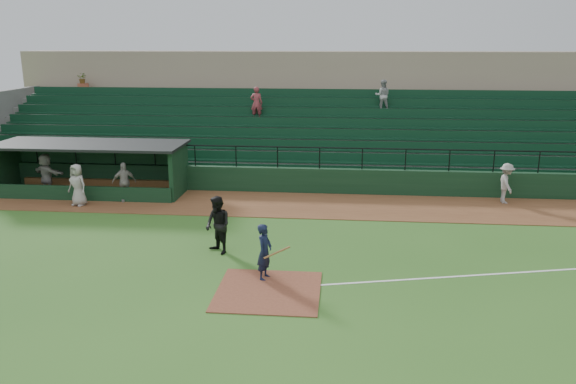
{
  "coord_description": "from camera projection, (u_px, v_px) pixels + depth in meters",
  "views": [
    {
      "loc": [
        2.02,
        -16.04,
        7.05
      ],
      "look_at": [
        0.0,
        5.0,
        1.4
      ],
      "focal_mm": 35.35,
      "sensor_mm": 36.0,
      "label": 1
    }
  ],
  "objects": [
    {
      "name": "ground",
      "position": [
        273.0,
        278.0,
        17.43
      ],
      "size": [
        90.0,
        90.0,
        0.0
      ],
      "primitive_type": "plane",
      "color": "#2E5D1E",
      "rests_on": "ground"
    },
    {
      "name": "stadium_structure",
      "position": [
        307.0,
        126.0,
        32.67
      ],
      "size": [
        38.0,
        13.08,
        6.4
      ],
      "color": "black",
      "rests_on": "ground"
    },
    {
      "name": "home_plate_dirt",
      "position": [
        268.0,
        291.0,
        16.47
      ],
      "size": [
        3.0,
        3.0,
        0.03
      ],
      "primitive_type": "cube",
      "color": "brown",
      "rests_on": "ground"
    },
    {
      "name": "dugout",
      "position": [
        95.0,
        164.0,
        27.18
      ],
      "size": [
        8.9,
        3.2,
        2.42
      ],
      "color": "black",
      "rests_on": "ground"
    },
    {
      "name": "dugout_player_a",
      "position": [
        124.0,
        182.0,
        25.43
      ],
      "size": [
        1.13,
        0.86,
        1.78
      ],
      "primitive_type": "imported",
      "rotation": [
        0.0,
        0.0,
        0.47
      ],
      "color": "#9D9893",
      "rests_on": "warning_track"
    },
    {
      "name": "umpire",
      "position": [
        218.0,
        225.0,
        19.22
      ],
      "size": [
        1.22,
        1.21,
        1.99
      ],
      "primitive_type": "imported",
      "rotation": [
        0.0,
        0.0,
        -0.77
      ],
      "color": "black",
      "rests_on": "ground"
    },
    {
      "name": "foul_line",
      "position": [
        529.0,
        272.0,
        17.85
      ],
      "size": [
        17.49,
        4.44,
        0.01
      ],
      "primitive_type": "cube",
      "rotation": [
        0.0,
        0.0,
        0.24
      ],
      "color": "white",
      "rests_on": "ground"
    },
    {
      "name": "dugout_player_c",
      "position": [
        46.0,
        174.0,
        26.59
      ],
      "size": [
        1.89,
        1.22,
        1.94
      ],
      "primitive_type": "imported",
      "rotation": [
        0.0,
        0.0,
        2.75
      ],
      "color": "#9E9894",
      "rests_on": "warning_track"
    },
    {
      "name": "warning_track",
      "position": [
        294.0,
        205.0,
        25.12
      ],
      "size": [
        40.0,
        4.0,
        0.03
      ],
      "primitive_type": "cube",
      "color": "brown",
      "rests_on": "ground"
    },
    {
      "name": "batter_at_plate",
      "position": [
        265.0,
        252.0,
        17.12
      ],
      "size": [
        1.08,
        0.73,
        1.76
      ],
      "color": "black",
      "rests_on": "ground"
    },
    {
      "name": "runner",
      "position": [
        506.0,
        183.0,
        25.16
      ],
      "size": [
        0.71,
        1.18,
        1.8
      ],
      "primitive_type": "imported",
      "rotation": [
        0.0,
        0.0,
        1.61
      ],
      "color": "gray",
      "rests_on": "warning_track"
    },
    {
      "name": "dugout_player_b",
      "position": [
        77.0,
        185.0,
        24.77
      ],
      "size": [
        1.05,
        0.85,
        1.85
      ],
      "primitive_type": "imported",
      "rotation": [
        0.0,
        0.0,
        -0.33
      ],
      "color": "#A8A29D",
      "rests_on": "warning_track"
    }
  ]
}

